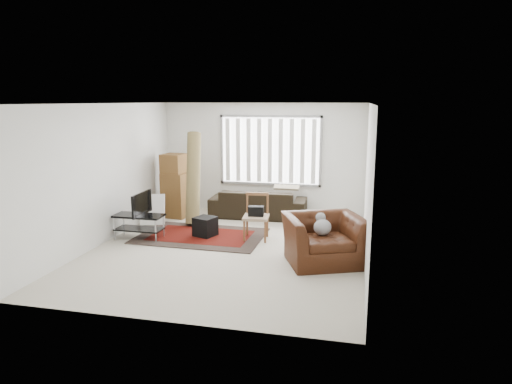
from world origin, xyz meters
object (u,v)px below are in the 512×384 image
Objects in this scene: tv_stand at (139,221)px; sofa at (258,199)px; moving_boxes at (175,188)px; side_chair at (256,215)px; armchair at (323,236)px.

sofa is at bearing 48.79° from tv_stand.
moving_boxes is 0.66× the size of sofa.
moving_boxes is (0.02, 1.85, 0.35)m from tv_stand.
moving_boxes is 2.68m from side_chair.
side_chair is at bearing -30.71° from moving_boxes.
armchair is at bearing -42.31° from side_chair.
armchair is (1.77, -2.82, 0.04)m from sofa.
side_chair reaches higher than tv_stand.
armchair is at bearing -33.04° from moving_boxes.
sofa is 1.43× the size of armchair.
moving_boxes is 2.01m from sofa.
sofa is 1.80m from side_chair.
armchair is at bearing 120.10° from sofa.
tv_stand is 2.99m from sofa.
armchair is (1.42, -1.06, -0.03)m from side_chair.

